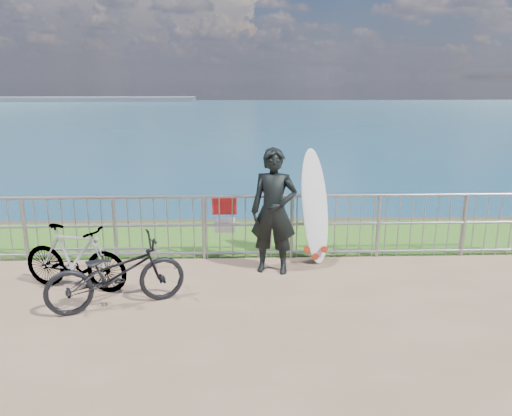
{
  "coord_description": "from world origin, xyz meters",
  "views": [
    {
      "loc": [
        0.11,
        -6.54,
        3.04
      ],
      "look_at": [
        0.38,
        1.2,
        1.0
      ],
      "focal_mm": 35.0,
      "sensor_mm": 36.0,
      "label": 1
    }
  ],
  "objects_px": {
    "surfer": "(274,211)",
    "surfboard": "(315,211)",
    "bicycle_far": "(75,257)",
    "bicycle_near": "(116,273)"
  },
  "relations": [
    {
      "from": "surfer",
      "to": "bicycle_far",
      "type": "distance_m",
      "value": 3.05
    },
    {
      "from": "surfer",
      "to": "bicycle_far",
      "type": "bearing_deg",
      "value": -155.9
    },
    {
      "from": "surfboard",
      "to": "bicycle_far",
      "type": "distance_m",
      "value": 3.83
    },
    {
      "from": "surfer",
      "to": "bicycle_far",
      "type": "height_order",
      "value": "surfer"
    },
    {
      "from": "surfboard",
      "to": "bicycle_near",
      "type": "height_order",
      "value": "surfboard"
    },
    {
      "from": "surfer",
      "to": "surfboard",
      "type": "height_order",
      "value": "surfer"
    },
    {
      "from": "surfboard",
      "to": "bicycle_far",
      "type": "relative_size",
      "value": 1.17
    },
    {
      "from": "bicycle_near",
      "to": "bicycle_far",
      "type": "relative_size",
      "value": 1.13
    },
    {
      "from": "surfer",
      "to": "bicycle_near",
      "type": "xyz_separation_m",
      "value": [
        -2.2,
        -1.22,
        -0.51
      ]
    },
    {
      "from": "surfer",
      "to": "surfboard",
      "type": "bearing_deg",
      "value": 44.32
    }
  ]
}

